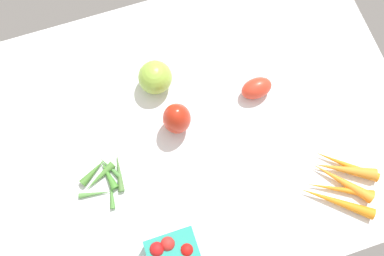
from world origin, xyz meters
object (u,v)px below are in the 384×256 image
(heirloom_tomato_green, at_px, (155,77))
(okra_pile, at_px, (104,176))
(carrot_bunch, at_px, (342,182))
(bell_pepper_red, at_px, (177,119))
(roma_tomato, at_px, (257,88))

(heirloom_tomato_green, distance_m, okra_pile, 0.26)
(heirloom_tomato_green, bearing_deg, carrot_bunch, 131.90)
(bell_pepper_red, xyz_separation_m, roma_tomato, (-0.21, -0.02, -0.02))
(bell_pepper_red, bearing_deg, heirloom_tomato_green, -81.94)
(okra_pile, bearing_deg, bell_pepper_red, -160.97)
(carrot_bunch, height_order, okra_pile, carrot_bunch)
(roma_tomato, relative_size, carrot_bunch, 0.39)
(roma_tomato, relative_size, okra_pile, 0.59)
(okra_pile, bearing_deg, heirloom_tomato_green, -134.00)
(roma_tomato, xyz_separation_m, okra_pile, (0.41, 0.09, -0.02))
(heirloom_tomato_green, bearing_deg, okra_pile, 46.00)
(heirloom_tomato_green, distance_m, carrot_bunch, 0.50)
(roma_tomato, distance_m, okra_pile, 0.42)
(roma_tomato, bearing_deg, okra_pile, 9.39)
(heirloom_tomato_green, relative_size, carrot_bunch, 0.42)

